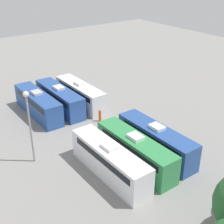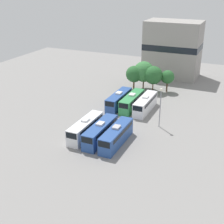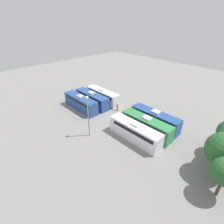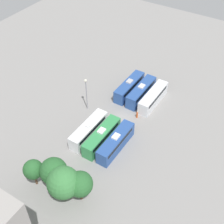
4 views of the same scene
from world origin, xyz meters
name	(u,v)px [view 4 (image 4 of 4)]	position (x,y,z in m)	size (l,w,h in m)	color
ground_plane	(123,118)	(0.00, 0.00, 0.00)	(115.12, 115.12, 0.00)	gray
bus_0	(153,97)	(-3.20, -7.89, 1.74)	(2.48, 10.46, 3.52)	silver
bus_1	(141,92)	(0.04, -8.21, 1.74)	(2.48, 10.46, 3.52)	#284C93
bus_2	(129,87)	(3.30, -8.34, 1.74)	(2.48, 10.46, 3.52)	#284C93
bus_3	(116,142)	(-3.22, 8.26, 1.74)	(2.48, 10.46, 3.52)	#284C93
bus_4	(102,136)	(-0.05, 8.46, 1.74)	(2.48, 10.46, 3.52)	#338C4C
bus_5	(89,130)	(3.18, 8.35, 1.74)	(2.48, 10.46, 3.52)	white
worker_person	(137,115)	(-2.50, -1.75, 0.82)	(0.36, 0.36, 1.76)	#CC4C19
light_pole	(86,89)	(8.39, 1.64, 5.51)	(0.60, 0.60, 8.17)	gray
tree_0	(80,184)	(-4.27, 21.03, 4.26)	(4.36, 4.36, 6.45)	brown
tree_1	(63,183)	(-2.09, 22.50, 4.78)	(5.49, 5.49, 7.53)	brown
tree_2	(54,171)	(0.91, 21.44, 4.47)	(4.75, 4.75, 6.85)	brown
tree_3	(33,170)	(4.32, 22.82, 4.02)	(3.52, 3.52, 5.81)	brown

